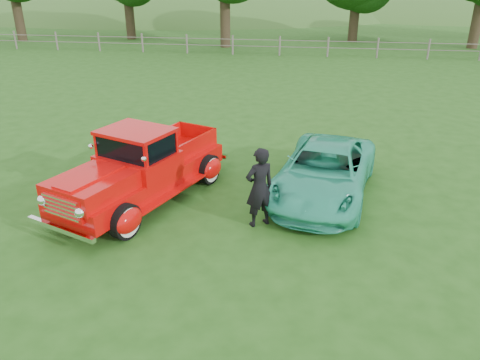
# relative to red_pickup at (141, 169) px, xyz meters

# --- Properties ---
(ground) EXTENTS (140.00, 140.00, 0.00)m
(ground) POSITION_rel_red_pickup_xyz_m (1.80, -1.26, -0.80)
(ground) COLOR #1F4B14
(ground) RESTS_ON ground
(distant_hills) EXTENTS (116.00, 60.00, 18.00)m
(distant_hills) POSITION_rel_red_pickup_xyz_m (-2.28, 58.20, -5.34)
(distant_hills) COLOR #316224
(distant_hills) RESTS_ON ground
(fence_line) EXTENTS (48.00, 0.12, 1.20)m
(fence_line) POSITION_rel_red_pickup_xyz_m (1.80, 20.74, -0.19)
(fence_line) COLOR #685F57
(fence_line) RESTS_ON ground
(red_pickup) EXTENTS (3.48, 5.28, 1.78)m
(red_pickup) POSITION_rel_red_pickup_xyz_m (0.00, 0.00, 0.00)
(red_pickup) COLOR black
(red_pickup) RESTS_ON ground
(teal_sedan) EXTENTS (2.90, 4.78, 1.24)m
(teal_sedan) POSITION_rel_red_pickup_xyz_m (4.25, 0.88, -0.18)
(teal_sedan) COLOR #2BAF88
(teal_sedan) RESTS_ON ground
(man) EXTENTS (0.77, 0.71, 1.76)m
(man) POSITION_rel_red_pickup_xyz_m (2.86, -0.78, 0.09)
(man) COLOR black
(man) RESTS_ON ground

